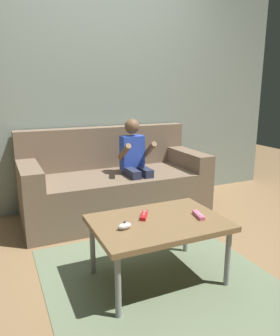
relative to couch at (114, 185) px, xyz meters
name	(u,v)px	position (x,y,z in m)	size (l,w,h in m)	color
ground_plane	(162,264)	(-0.03, -1.09, -0.30)	(8.92, 8.92, 0.00)	olive
wall_back	(97,89)	(-0.03, 0.40, 0.95)	(4.46, 0.05, 2.50)	gray
couch	(114,185)	(0.00, 0.00, 0.00)	(1.80, 0.80, 0.86)	#75604C
person_seated_on_couch	(136,162)	(0.17, -0.18, 0.26)	(0.31, 0.38, 0.97)	#282D47
coffee_table	(158,226)	(-0.14, -1.24, 0.08)	(0.85, 0.60, 0.42)	brown
area_rug	(157,278)	(-0.14, -1.24, -0.30)	(1.46, 1.48, 0.01)	#6B7A5B
game_remote_red_near_edge	(144,215)	(-0.20, -1.15, 0.13)	(0.10, 0.14, 0.03)	red
nunchuk_white	(125,226)	(-0.38, -1.27, 0.14)	(0.10, 0.06, 0.05)	white
game_remote_pink_far_corner	(199,215)	(0.14, -1.30, 0.13)	(0.07, 0.14, 0.03)	pink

